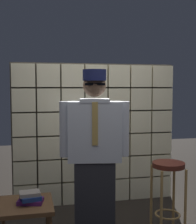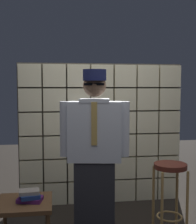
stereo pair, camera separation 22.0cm
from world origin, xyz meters
name	(u,v)px [view 2 (the right image)]	position (x,y,z in m)	size (l,w,h in m)	color
glass_block_wall	(102,134)	(0.00, 1.43, 0.95)	(2.25, 0.10, 1.93)	beige
standing_person	(95,154)	(-0.25, 0.32, 0.92)	(0.71, 0.34, 1.77)	#28282D
bar_stool	(170,183)	(0.53, 0.27, 0.60)	(0.34, 0.34, 0.80)	#592319
side_table	(25,208)	(-0.94, 0.22, 0.44)	(0.52, 0.52, 0.50)	brown
book_stack	(30,196)	(-0.89, 0.21, 0.55)	(0.26, 0.21, 0.11)	#591E66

